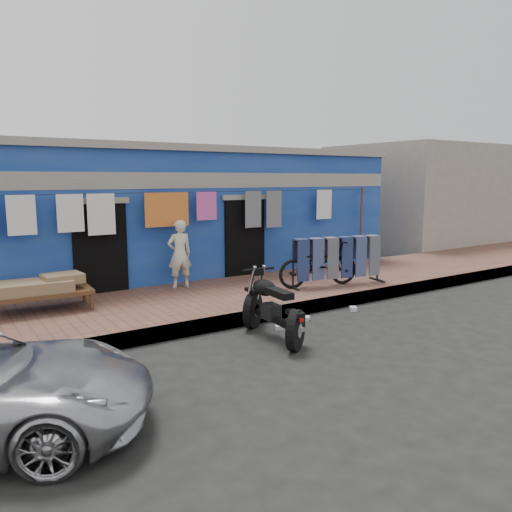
% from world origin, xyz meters
% --- Properties ---
extents(ground, '(80.00, 80.00, 0.00)m').
position_xyz_m(ground, '(0.00, 0.00, 0.00)').
color(ground, black).
rests_on(ground, ground).
extents(sidewalk, '(28.00, 3.00, 0.25)m').
position_xyz_m(sidewalk, '(0.00, 3.00, 0.12)').
color(sidewalk, brown).
rests_on(sidewalk, ground).
extents(curb, '(28.00, 0.10, 0.25)m').
position_xyz_m(curb, '(0.00, 1.55, 0.12)').
color(curb, gray).
rests_on(curb, ground).
extents(building, '(12.20, 5.20, 3.36)m').
position_xyz_m(building, '(-0.00, 6.99, 1.69)').
color(building, navy).
rests_on(building, ground).
extents(neighbor_right, '(6.00, 5.00, 3.80)m').
position_xyz_m(neighbor_right, '(11.00, 7.00, 1.90)').
color(neighbor_right, '#9E9384').
rests_on(neighbor_right, ground).
extents(clothesline, '(10.06, 0.06, 2.10)m').
position_xyz_m(clothesline, '(-0.66, 4.25, 1.82)').
color(clothesline, brown).
rests_on(clothesline, sidewalk).
extents(seated_person, '(0.55, 0.39, 1.47)m').
position_xyz_m(seated_person, '(-0.63, 4.05, 0.98)').
color(seated_person, beige).
rests_on(seated_person, sidewalk).
extents(bicycle, '(1.98, 1.01, 1.22)m').
position_xyz_m(bicycle, '(1.93, 2.46, 0.86)').
color(bicycle, black).
rests_on(bicycle, sidewalk).
extents(motorcycle, '(0.84, 1.78, 1.09)m').
position_xyz_m(motorcycle, '(-0.54, 0.68, 0.55)').
color(motorcycle, black).
rests_on(motorcycle, ground).
extents(charpoy, '(1.90, 1.05, 0.61)m').
position_xyz_m(charpoy, '(-3.54, 3.56, 0.56)').
color(charpoy, brown).
rests_on(charpoy, sidewalk).
extents(jeans_rack, '(2.47, 1.33, 1.10)m').
position_xyz_m(jeans_rack, '(2.42, 2.39, 0.80)').
color(jeans_rack, black).
rests_on(jeans_rack, sidewalk).
extents(litter_a, '(0.20, 0.20, 0.07)m').
position_xyz_m(litter_a, '(0.58, 1.20, 0.04)').
color(litter_a, silver).
rests_on(litter_a, ground).
extents(litter_b, '(0.19, 0.21, 0.08)m').
position_xyz_m(litter_b, '(1.78, 1.20, 0.04)').
color(litter_b, silver).
rests_on(litter_b, ground).
extents(litter_c, '(0.21, 0.23, 0.07)m').
position_xyz_m(litter_c, '(-0.15, 1.02, 0.04)').
color(litter_c, silver).
rests_on(litter_c, ground).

